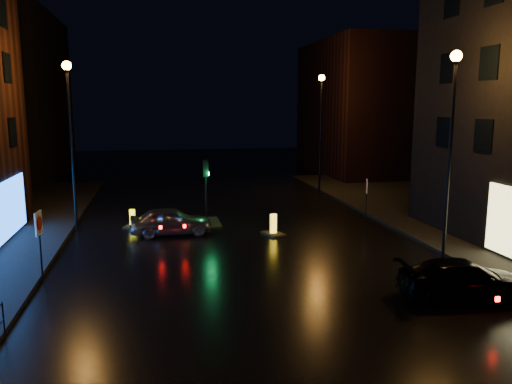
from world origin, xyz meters
The scene contains 13 objects.
ground centered at (0.00, 0.00, 0.00)m, with size 120.00×120.00×0.00m, color black.
building_far_left centered at (-16.00, 35.00, 7.00)m, with size 8.00×16.00×14.00m, color black.
building_far_right centered at (15.00, 32.00, 6.00)m, with size 8.00×14.00×12.00m, color black.
street_lamp_lfar centered at (-7.80, 14.00, 5.56)m, with size 0.44×0.44×8.37m.
street_lamp_rnear centered at (7.80, 6.00, 5.56)m, with size 0.44×0.44×8.37m.
street_lamp_rfar centered at (7.80, 22.00, 5.56)m, with size 0.44×0.44×8.37m.
traffic_signal centered at (-1.20, 14.00, 0.50)m, with size 1.40×2.40×3.45m.
silver_hatchback centered at (-3.12, 12.20, 0.68)m, with size 1.59×3.96×1.35m, color #9B9DA2.
dark_sedan centered at (6.07, 2.02, 0.63)m, with size 1.77×4.34×1.26m, color black.
bollard_near centered at (1.78, 11.11, 0.23)m, with size 1.12×1.37×1.04m.
bollard_far centered at (-5.05, 14.15, 0.20)m, with size 1.03×1.24×0.93m.
road_sign_left centered at (-7.90, 6.38, 1.93)m, with size 0.15×0.63×2.58m.
road_sign_right centered at (7.47, 13.07, 1.73)m, with size 0.24×0.54×2.31m.
Camera 1 is at (-3.77, -11.97, 6.28)m, focal length 35.00 mm.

